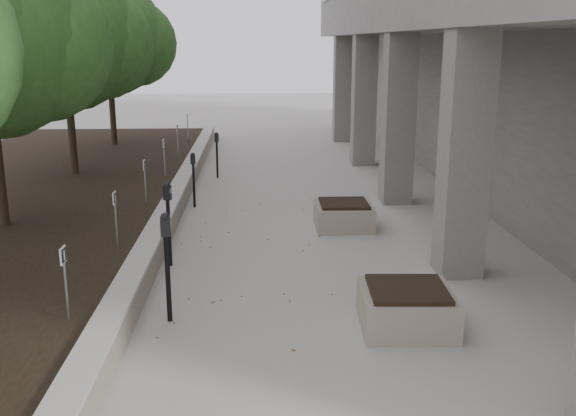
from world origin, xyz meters
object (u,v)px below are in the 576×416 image
object	(u,v)px
crabapple_tree_4	(66,69)
planter_front	(407,307)
parking_meter_5	(217,155)
parking_meter_2	(167,268)
planter_back	(344,215)
parking_meter_4	(194,180)
crabapple_tree_5	(109,62)
parking_meter_3	(169,224)

from	to	relation	value
crabapple_tree_4	planter_front	distance (m)	11.72
crabapple_tree_4	parking_meter_5	world-z (taller)	crabapple_tree_4
parking_meter_2	planter_front	world-z (taller)	parking_meter_2
parking_meter_5	planter_back	size ratio (longest dim) A/B	1.11
planter_back	parking_meter_4	bearing A→B (deg)	150.49
parking_meter_5	planter_back	bearing A→B (deg)	-72.46
parking_meter_4	crabapple_tree_4	bearing A→B (deg)	149.07
crabapple_tree_4	crabapple_tree_5	xyz separation A→B (m)	(0.00, 5.00, 0.00)
planter_front	crabapple_tree_5	bearing A→B (deg)	116.01
crabapple_tree_4	parking_meter_3	bearing A→B (deg)	-62.55
crabapple_tree_5	parking_meter_2	world-z (taller)	crabapple_tree_5
parking_meter_3	parking_meter_4	distance (m)	4.09
parking_meter_4	planter_back	world-z (taller)	parking_meter_4
crabapple_tree_4	planter_front	xyz separation A→B (m)	(6.87, -9.07, -2.83)
planter_front	planter_back	size ratio (longest dim) A/B	1.05
crabapple_tree_5	parking_meter_4	world-z (taller)	crabapple_tree_5
crabapple_tree_4	planter_back	world-z (taller)	crabapple_tree_4
parking_meter_2	parking_meter_5	size ratio (longest dim) A/B	1.20
crabapple_tree_4	parking_meter_3	world-z (taller)	crabapple_tree_4
parking_meter_4	parking_meter_5	distance (m)	3.41
parking_meter_3	crabapple_tree_5	bearing A→B (deg)	125.98
parking_meter_3	parking_meter_2	bearing A→B (deg)	-63.27
parking_meter_2	parking_meter_3	size ratio (longest dim) A/B	1.05
parking_meter_2	crabapple_tree_4	bearing A→B (deg)	105.55
crabapple_tree_4	parking_meter_2	size ratio (longest dim) A/B	3.46
parking_meter_3	parking_meter_5	world-z (taller)	parking_meter_3
crabapple_tree_5	planter_back	xyz separation A→B (m)	(6.65, -9.16, -2.85)
parking_meter_2	parking_meter_4	distance (m)	6.43
parking_meter_2	planter_front	distance (m)	3.32
crabapple_tree_5	parking_meter_5	distance (m)	5.93
crabapple_tree_4	parking_meter_4	distance (m)	4.76
parking_meter_5	planter_back	xyz separation A→B (m)	(2.94, -5.25, -0.38)
crabapple_tree_4	parking_meter_2	bearing A→B (deg)	-67.55
crabapple_tree_5	parking_meter_4	distance (m)	8.41
crabapple_tree_4	parking_meter_4	size ratio (longest dim) A/B	4.16
planter_front	planter_back	world-z (taller)	planter_front
crabapple_tree_4	parking_meter_4	xyz separation A→B (m)	(3.37, -2.30, -2.47)
planter_front	planter_back	distance (m)	4.92
parking_meter_2	planter_front	xyz separation A→B (m)	(3.26, -0.35, -0.50)
crabapple_tree_4	parking_meter_2	world-z (taller)	crabapple_tree_4
planter_front	crabapple_tree_4	bearing A→B (deg)	127.13
crabapple_tree_5	planter_back	distance (m)	11.67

